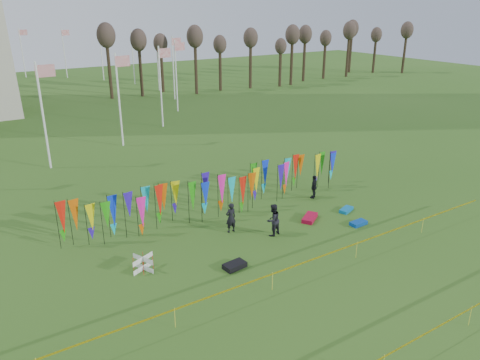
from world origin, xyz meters
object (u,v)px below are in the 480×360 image
person_right (314,187)px  kite_bag_black (235,265)px  person_mid (273,220)px  person_left (231,218)px  box_kite (143,263)px  kite_bag_teal (346,210)px  kite_bag_red (310,218)px  kite_bag_blue (358,223)px

person_right → kite_bag_black: 10.00m
person_mid → person_right: size_ratio=1.16×
person_left → kite_bag_black: 3.85m
box_kite → kite_bag_teal: size_ratio=0.72×
kite_bag_red → kite_bag_black: size_ratio=1.25×
person_right → kite_bag_blue: (-0.46, -4.41, -0.67)m
kite_bag_red → kite_bag_black: (-6.51, -2.13, 0.00)m
person_mid → kite_bag_black: bearing=14.4°
person_left → person_mid: bearing=137.8°
person_mid → kite_bag_blue: bearing=149.4°
kite_bag_black → kite_bag_teal: bearing=11.4°
person_left → kite_bag_red: (4.69, -1.19, -0.74)m
kite_bag_black → kite_bag_teal: kite_bag_black is taller
person_left → kite_bag_red: bearing=165.6°
box_kite → kite_bag_teal: bearing=-1.4°
box_kite → kite_bag_blue: box_kite is taller
person_left → kite_bag_black: person_left is taller
box_kite → kite_bag_black: size_ratio=0.68×
person_mid → kite_bag_blue: (4.88, -1.64, -0.80)m
kite_bag_red → kite_bag_teal: kite_bag_red is taller
kite_bag_red → kite_bag_black: 6.85m
person_mid → kite_bag_teal: size_ratio=1.78×
person_left → kite_bag_teal: (7.36, -1.46, -0.76)m
kite_bag_black → person_left: bearing=61.1°
kite_bag_red → person_right: bearing=45.3°
person_left → kite_bag_blue: 7.38m
person_left → person_mid: person_mid is taller
box_kite → person_left: bearing=11.7°
box_kite → kite_bag_teal: (12.94, -0.31, -0.27)m
kite_bag_black → kite_bag_blue: bearing=0.8°
kite_bag_blue → person_left: bearing=154.2°
person_mid → person_left: bearing=-53.9°
box_kite → person_right: person_right is taller
box_kite → kite_bag_red: 10.27m
kite_bag_teal → person_left: bearing=168.7°
person_mid → kite_bag_blue: person_mid is taller
box_kite → person_mid: (7.30, -0.39, 0.54)m
person_left → box_kite: bearing=11.5°
box_kite → kite_bag_teal: box_kite is taller
box_kite → kite_bag_red: bearing=-0.2°
kite_bag_black → kite_bag_red: bearing=18.1°
kite_bag_blue → kite_bag_teal: 1.88m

